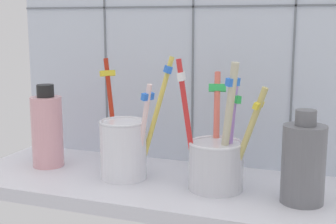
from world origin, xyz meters
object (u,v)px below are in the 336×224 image
(toothbrush_cup_right, at_px, (217,159))
(ceramic_vase, at_px, (303,162))
(soap_bottle, at_px, (47,130))
(toothbrush_cup_left, at_px, (124,146))

(toothbrush_cup_right, bearing_deg, ceramic_vase, -5.18)
(soap_bottle, bearing_deg, ceramic_vase, -3.21)
(toothbrush_cup_left, bearing_deg, toothbrush_cup_right, -0.27)
(toothbrush_cup_right, xyz_separation_m, ceramic_vase, (0.12, -0.01, 0.01))
(toothbrush_cup_right, bearing_deg, toothbrush_cup_left, 179.73)
(toothbrush_cup_left, relative_size, toothbrush_cup_right, 0.99)
(toothbrush_cup_left, xyz_separation_m, ceramic_vase, (0.26, -0.01, 0.01))
(toothbrush_cup_right, distance_m, ceramic_vase, 0.12)
(toothbrush_cup_right, height_order, ceramic_vase, toothbrush_cup_right)
(ceramic_vase, bearing_deg, soap_bottle, 176.79)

